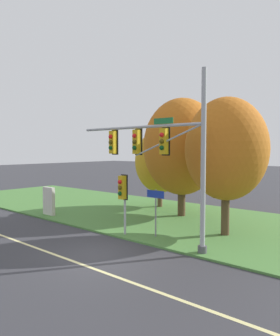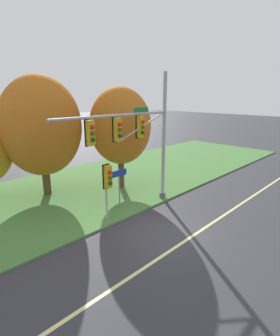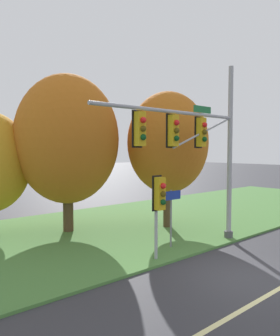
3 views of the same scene
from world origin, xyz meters
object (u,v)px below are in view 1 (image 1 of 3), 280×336
object	(u,v)px
tree_nearest_road	(160,162)
info_kiosk	(49,201)
pedestrian_signal_near_kerb	(123,191)
tree_behind_signpost	(226,149)
route_sign_post	(156,205)
tree_left_of_mast	(182,147)
traffic_signal_mast	(161,150)

from	to	relation	value
tree_nearest_road	info_kiosk	distance (m)	8.84
pedestrian_signal_near_kerb	tree_behind_signpost	bearing A→B (deg)	41.24
route_sign_post	tree_behind_signpost	bearing A→B (deg)	46.98
pedestrian_signal_near_kerb	route_sign_post	distance (m)	1.87
tree_nearest_road	info_kiosk	bearing A→B (deg)	-116.80
tree_nearest_road	tree_left_of_mast	bearing A→B (deg)	-29.29
traffic_signal_mast	route_sign_post	size ratio (longest dim) A/B	3.26
route_sign_post	info_kiosk	size ratio (longest dim) A/B	1.29
pedestrian_signal_near_kerb	tree_left_of_mast	size ratio (longest dim) A/B	0.40
pedestrian_signal_near_kerb	route_sign_post	world-z (taller)	pedestrian_signal_near_kerb
traffic_signal_mast	info_kiosk	bearing A→B (deg)	178.01
pedestrian_signal_near_kerb	tree_nearest_road	distance (m)	8.89
tree_left_of_mast	info_kiosk	xyz separation A→B (m)	(-7.04, -5.73, -3.71)
tree_nearest_road	info_kiosk	xyz separation A→B (m)	(-3.81, -7.54, -2.59)
tree_left_of_mast	pedestrian_signal_near_kerb	bearing A→B (deg)	-85.92
pedestrian_signal_near_kerb	info_kiosk	xyz separation A→B (m)	(-7.48, 0.46, -1.37)
tree_left_of_mast	tree_behind_signpost	distance (m)	5.22
tree_behind_signpost	traffic_signal_mast	bearing A→B (deg)	-115.95
tree_left_of_mast	tree_behind_signpost	bearing A→B (deg)	-30.37
route_sign_post	tree_left_of_mast	world-z (taller)	tree_left_of_mast
tree_left_of_mast	tree_behind_signpost	size ratio (longest dim) A/B	1.10
pedestrian_signal_near_kerb	tree_left_of_mast	distance (m)	6.64
pedestrian_signal_near_kerb	route_sign_post	size ratio (longest dim) A/B	1.30
traffic_signal_mast	route_sign_post	world-z (taller)	traffic_signal_mast
traffic_signal_mast	info_kiosk	world-z (taller)	traffic_signal_mast
info_kiosk	tree_nearest_road	bearing A→B (deg)	63.20
tree_left_of_mast	info_kiosk	bearing A→B (deg)	-140.83
traffic_signal_mast	route_sign_post	bearing A→B (deg)	139.84
route_sign_post	info_kiosk	xyz separation A→B (m)	(-9.01, -0.38, -0.71)
tree_left_of_mast	info_kiosk	distance (m)	9.81
info_kiosk	route_sign_post	bearing A→B (deg)	2.43
pedestrian_signal_near_kerb	tree_behind_signpost	xyz separation A→B (m)	(4.06, 3.56, 2.19)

